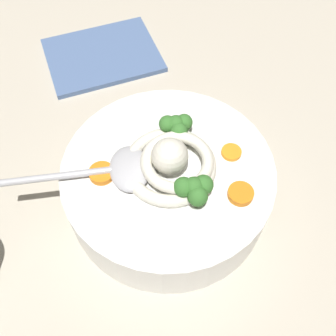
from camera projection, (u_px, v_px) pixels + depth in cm
name	position (u px, v px, depth cm)	size (l,w,h in cm)	color
table_slab	(153.00, 192.00, 51.74)	(98.95, 98.95, 3.52)	#BCB29E
soup_bowl	(168.00, 183.00, 46.35)	(24.05, 24.05, 6.70)	white
noodle_pile	(172.00, 162.00, 42.35)	(11.28, 11.06, 4.53)	silver
soup_spoon	(117.00, 170.00, 42.53)	(17.53, 6.75, 1.60)	#B7B7BC
broccoli_floret_left	(195.00, 189.00, 39.79)	(4.14, 3.57, 3.28)	#7A9E60
broccoli_floret_right	(177.00, 125.00, 44.54)	(3.86, 3.32, 3.05)	#7A9E60
carrot_slice_extra_a	(102.00, 173.00, 42.81)	(2.79, 2.79, 0.76)	orange
carrot_slice_near_spoon	(231.00, 152.00, 44.54)	(2.29, 2.29, 0.47)	orange
carrot_slice_rear	(241.00, 194.00, 41.38)	(2.75, 2.75, 0.79)	orange
folded_napkin	(104.00, 55.00, 63.20)	(17.34, 13.62, 0.80)	#4C6693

